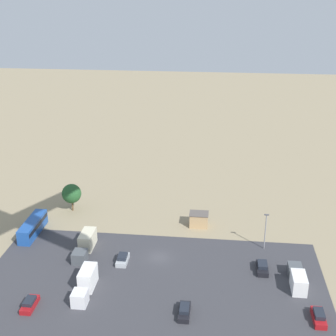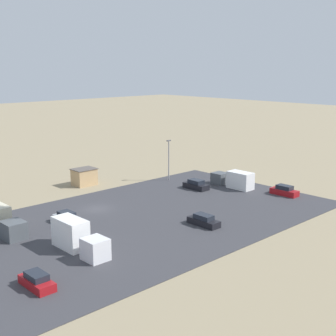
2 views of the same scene
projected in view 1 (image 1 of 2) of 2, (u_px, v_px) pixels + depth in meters
name	position (u px, v px, depth m)	size (l,w,h in m)	color
ground_plane	(159.00, 258.00, 88.34)	(400.00, 400.00, 0.00)	gray
parking_lot_surface	(153.00, 283.00, 80.83)	(59.49, 32.12, 0.08)	#38383D
shed_building	(199.00, 219.00, 99.39)	(4.04, 3.16, 2.99)	tan
bus	(33.00, 226.00, 96.13)	(2.58, 10.42, 3.04)	#1E4C9E
parked_car_0	(262.00, 267.00, 83.97)	(1.98, 4.52, 1.60)	black
parked_car_1	(184.00, 311.00, 72.86)	(1.75, 4.57, 1.48)	black
parked_car_2	(319.00, 317.00, 71.52)	(1.79, 4.56, 1.62)	maroon
parked_car_3	(123.00, 259.00, 86.56)	(1.94, 4.11, 1.51)	#ADB2B7
parked_car_4	(30.00, 304.00, 74.51)	(1.79, 4.32, 1.48)	maroon
parked_truck_0	(86.00, 283.00, 78.01)	(2.38, 8.55, 3.46)	silver
parked_truck_1	(297.00, 279.00, 79.58)	(2.39, 7.92, 2.91)	#4C5156
parked_truck_2	(85.00, 244.00, 89.88)	(2.49, 9.40, 3.16)	#4C5156
tree_near_shed	(72.00, 194.00, 105.24)	(4.36, 4.36, 6.38)	brown
light_pole_lot_centre	(265.00, 230.00, 89.72)	(0.90, 0.28, 7.46)	gray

